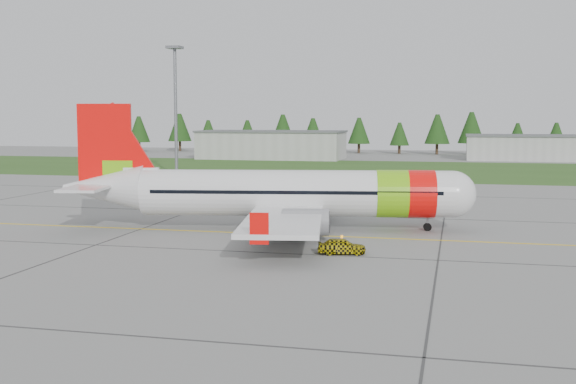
# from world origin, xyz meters

# --- Properties ---
(ground) EXTENTS (320.00, 320.00, 0.00)m
(ground) POSITION_xyz_m (0.00, 0.00, 0.00)
(ground) COLOR gray
(ground) RESTS_ON ground
(aircraft) EXTENTS (34.87, 32.53, 10.62)m
(aircraft) POSITION_xyz_m (-2.93, 10.58, 3.06)
(aircraft) COLOR silver
(aircraft) RESTS_ON ground
(follow_me_car) EXTENTS (1.40, 1.56, 3.35)m
(follow_me_car) POSITION_xyz_m (3.40, 0.72, 1.68)
(follow_me_car) COLOR yellow
(follow_me_car) RESTS_ON ground
(service_van) EXTENTS (2.02, 1.95, 4.87)m
(service_van) POSITION_xyz_m (-14.96, 50.46, 2.43)
(service_van) COLOR white
(service_van) RESTS_ON ground
(grass_strip) EXTENTS (320.00, 50.00, 0.03)m
(grass_strip) POSITION_xyz_m (0.00, 82.00, 0.01)
(grass_strip) COLOR #30561E
(grass_strip) RESTS_ON ground
(taxi_guideline) EXTENTS (120.00, 0.25, 0.02)m
(taxi_guideline) POSITION_xyz_m (0.00, 8.00, 0.01)
(taxi_guideline) COLOR gold
(taxi_guideline) RESTS_ON ground
(hangar_west) EXTENTS (32.00, 14.00, 6.00)m
(hangar_west) POSITION_xyz_m (-30.00, 110.00, 3.00)
(hangar_west) COLOR #A8A8A3
(hangar_west) RESTS_ON ground
(hangar_east) EXTENTS (24.00, 12.00, 5.20)m
(hangar_east) POSITION_xyz_m (25.00, 118.00, 2.60)
(hangar_east) COLOR #A8A8A3
(hangar_east) RESTS_ON ground
(floodlight_mast) EXTENTS (0.50, 0.50, 20.00)m
(floodlight_mast) POSITION_xyz_m (-32.00, 58.00, 10.00)
(floodlight_mast) COLOR slate
(floodlight_mast) RESTS_ON ground
(treeline) EXTENTS (160.00, 8.00, 10.00)m
(treeline) POSITION_xyz_m (0.00, 138.00, 5.00)
(treeline) COLOR #1C3F14
(treeline) RESTS_ON ground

